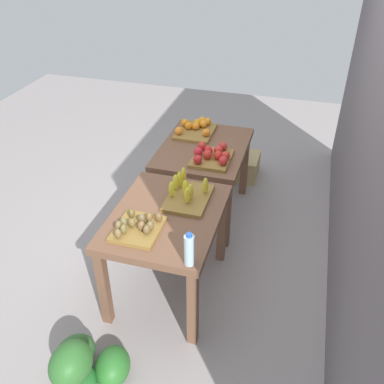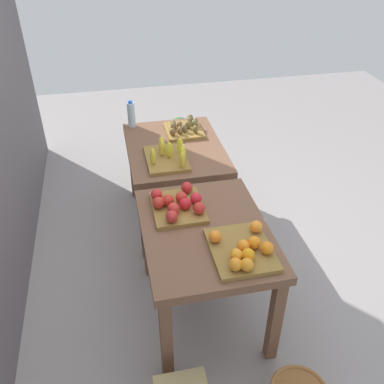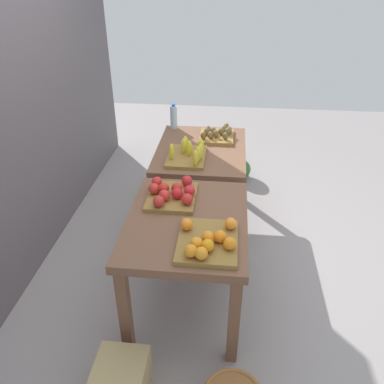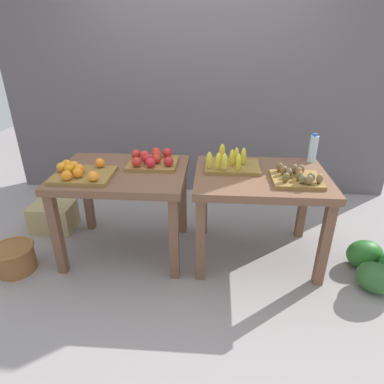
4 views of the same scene
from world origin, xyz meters
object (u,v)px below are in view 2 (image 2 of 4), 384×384
(orange_bin, at_px, (243,249))
(banana_crate, at_px, (168,156))
(apple_bin, at_px, (178,204))
(display_table_left, at_px, (205,242))
(display_table_right, at_px, (175,158))
(water_bottle, at_px, (131,114))
(watermelon_pile, at_px, (182,148))
(kiwi_bin, at_px, (184,128))

(orange_bin, bearing_deg, banana_crate, 12.29)
(orange_bin, xyz_separation_m, apple_bin, (0.50, 0.29, 0.01))
(banana_crate, bearing_deg, display_table_left, -173.93)
(apple_bin, distance_m, banana_crate, 0.65)
(display_table_right, xyz_separation_m, apple_bin, (-0.89, 0.14, 0.16))
(water_bottle, bearing_deg, display_table_left, -168.69)
(banana_crate, bearing_deg, watermelon_pile, -15.21)
(apple_bin, height_order, watermelon_pile, apple_bin)
(water_bottle, bearing_deg, banana_crate, -162.35)
(watermelon_pile, bearing_deg, display_table_left, 173.46)
(display_table_right, bearing_deg, kiwi_bin, -28.20)
(apple_bin, bearing_deg, water_bottle, 7.63)
(kiwi_bin, relative_size, watermelon_pile, 0.59)
(apple_bin, relative_size, watermelon_pile, 0.66)
(display_table_right, bearing_deg, banana_crate, 158.56)
(apple_bin, bearing_deg, watermelon_pile, -11.35)
(display_table_right, height_order, apple_bin, apple_bin)
(banana_crate, bearing_deg, kiwi_bin, -24.94)
(watermelon_pile, bearing_deg, banana_crate, 164.79)
(apple_bin, xyz_separation_m, banana_crate, (0.65, -0.04, 0.00))
(display_table_right, relative_size, watermelon_pile, 1.70)
(apple_bin, bearing_deg, banana_crate, -3.69)
(orange_bin, bearing_deg, kiwi_bin, 0.98)
(water_bottle, bearing_deg, orange_bin, -165.65)
(display_table_right, distance_m, watermelon_pile, 1.13)
(kiwi_bin, bearing_deg, apple_bin, 166.78)
(display_table_left, relative_size, apple_bin, 2.59)
(banana_crate, height_order, watermelon_pile, banana_crate)
(orange_bin, relative_size, water_bottle, 1.78)
(display_table_left, bearing_deg, water_bottle, 11.31)
(kiwi_bin, bearing_deg, display_table_left, 174.56)
(display_table_right, bearing_deg, display_table_left, 180.00)
(display_table_left, distance_m, display_table_right, 1.12)
(apple_bin, distance_m, water_bottle, 1.36)
(kiwi_bin, bearing_deg, watermelon_pile, -8.51)
(display_table_left, height_order, apple_bin, apple_bin)
(display_table_right, relative_size, apple_bin, 2.59)
(apple_bin, xyz_separation_m, watermelon_pile, (1.89, -0.38, -0.62))
(orange_bin, bearing_deg, water_bottle, 14.35)
(banana_crate, xyz_separation_m, water_bottle, (0.70, 0.22, 0.07))
(display_table_left, xyz_separation_m, orange_bin, (-0.27, -0.16, 0.15))
(apple_bin, height_order, banana_crate, banana_crate)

